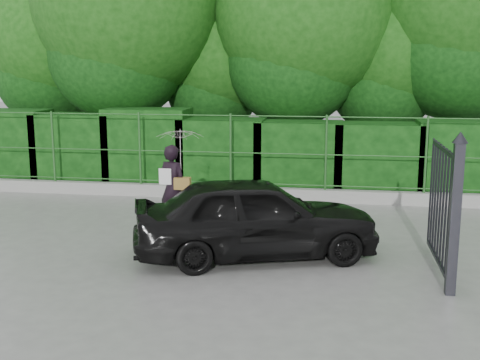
# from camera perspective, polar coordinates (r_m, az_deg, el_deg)

# --- Properties ---
(ground) EXTENTS (80.00, 80.00, 0.00)m
(ground) POSITION_cam_1_polar(r_m,az_deg,el_deg) (10.71, -7.17, -6.92)
(ground) COLOR gray
(kerb) EXTENTS (14.00, 0.25, 0.30)m
(kerb) POSITION_cam_1_polar(r_m,az_deg,el_deg) (14.90, -2.39, -1.16)
(kerb) COLOR #9E9E99
(kerb) RESTS_ON ground
(fence) EXTENTS (14.13, 0.06, 1.80)m
(fence) POSITION_cam_1_polar(r_m,az_deg,el_deg) (14.67, -1.58, 2.83)
(fence) COLOR #265924
(fence) RESTS_ON kerb
(hedge) EXTENTS (14.20, 1.20, 2.12)m
(hedge) POSITION_cam_1_polar(r_m,az_deg,el_deg) (15.75, -2.19, 2.54)
(hedge) COLOR black
(hedge) RESTS_ON ground
(trees) EXTENTS (17.10, 6.15, 8.08)m
(trees) POSITION_cam_1_polar(r_m,az_deg,el_deg) (17.66, 3.40, 15.30)
(trees) COLOR black
(trees) RESTS_ON ground
(gate) EXTENTS (0.22, 2.33, 2.36)m
(gate) POSITION_cam_1_polar(r_m,az_deg,el_deg) (9.45, 19.19, -2.40)
(gate) COLOR black
(gate) RESTS_ON ground
(woman) EXTENTS (0.97, 0.93, 2.02)m
(woman) POSITION_cam_1_polar(r_m,az_deg,el_deg) (11.98, -5.96, 1.49)
(woman) COLOR black
(woman) RESTS_ON ground
(car) EXTENTS (4.46, 2.89, 1.41)m
(car) POSITION_cam_1_polar(r_m,az_deg,el_deg) (10.26, 1.50, -3.53)
(car) COLOR black
(car) RESTS_ON ground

